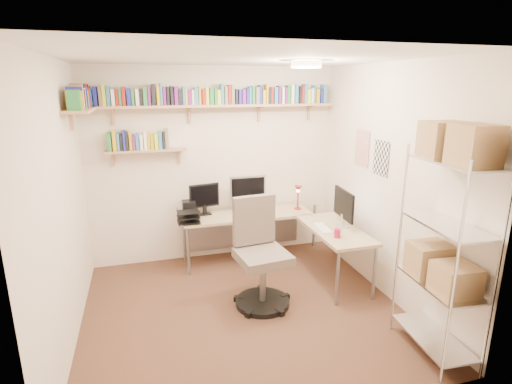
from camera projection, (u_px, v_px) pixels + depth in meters
ground at (244, 310)px, 4.15m from camera, size 3.20×3.20×0.00m
room_shell at (243, 164)px, 3.75m from camera, size 3.24×3.04×2.52m
wall_shelves at (180, 106)px, 4.72m from camera, size 3.12×1.09×0.80m
corner_desk at (261, 218)px, 5.01m from camera, size 2.01×1.66×1.13m
office_chair at (260, 260)px, 4.19m from camera, size 0.60×0.61×1.15m
wire_rack at (448, 215)px, 3.20m from camera, size 0.44×0.80×2.00m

